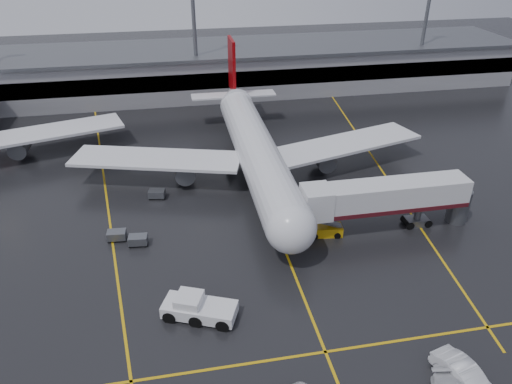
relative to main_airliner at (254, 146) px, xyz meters
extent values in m
plane|color=black|center=(0.00, -9.70, -4.21)|extent=(220.00, 220.00, 0.00)
cube|color=gold|center=(0.00, -9.70, -4.20)|extent=(0.25, 90.00, 0.02)
cube|color=gold|center=(0.00, -31.70, -4.20)|extent=(60.00, 0.25, 0.02)
cube|color=gold|center=(-20.00, 0.30, -4.20)|extent=(9.99, 69.35, 0.02)
cube|color=gold|center=(18.00, 0.30, -4.20)|extent=(7.57, 69.64, 0.02)
cube|color=gray|center=(0.00, 38.30, -0.21)|extent=(120.00, 18.00, 8.00)
cube|color=black|center=(0.00, 29.50, 0.29)|extent=(120.00, 0.40, 3.00)
cube|color=#595B60|center=(0.00, 38.30, 4.09)|extent=(122.00, 19.00, 0.60)
cylinder|color=#595B60|center=(-5.00, 32.30, 8.29)|extent=(0.70, 0.70, 25.00)
cylinder|color=#595B60|center=(40.00, 32.30, 8.29)|extent=(0.70, 0.70, 25.00)
cylinder|color=silver|center=(0.00, -1.70, -0.01)|extent=(5.20, 36.00, 5.20)
sphere|color=silver|center=(0.00, -19.70, -0.01)|extent=(5.20, 5.20, 5.20)
cone|color=silver|center=(0.00, 19.30, 0.59)|extent=(4.94, 8.00, 4.94)
cube|color=#7E0205|center=(0.00, 20.30, 5.49)|extent=(0.50, 5.50, 8.50)
cube|color=silver|center=(0.00, 19.30, 0.79)|extent=(14.00, 3.00, 0.25)
cube|color=silver|center=(-13.00, 0.30, -0.81)|extent=(22.80, 11.83, 0.40)
cube|color=silver|center=(13.00, 0.30, -0.81)|extent=(22.80, 11.83, 0.40)
cylinder|color=#595B60|center=(-9.50, -0.70, -2.21)|extent=(2.60, 4.50, 2.60)
cylinder|color=#595B60|center=(9.50, -0.70, -2.21)|extent=(2.60, 4.50, 2.60)
cylinder|color=#595B60|center=(0.00, -16.70, -3.21)|extent=(0.56, 0.56, 2.00)
cylinder|color=#595B60|center=(-3.20, 1.30, -3.21)|extent=(0.56, 0.56, 2.00)
cylinder|color=#595B60|center=(3.20, 1.30, -3.21)|extent=(0.56, 0.56, 2.00)
cylinder|color=black|center=(0.00, -16.70, -3.76)|extent=(0.40, 1.10, 1.10)
cylinder|color=black|center=(-3.20, 1.30, -3.66)|extent=(1.00, 1.40, 1.40)
cylinder|color=black|center=(3.20, 1.30, -3.66)|extent=(1.00, 1.40, 1.40)
cube|color=silver|center=(-29.00, 12.30, -0.81)|extent=(22.80, 11.83, 0.40)
cylinder|color=#595B60|center=(-32.50, 11.30, -2.21)|extent=(2.60, 4.50, 2.60)
cube|color=silver|center=(12.00, -15.70, 0.19)|extent=(18.00, 3.20, 3.00)
cube|color=#460E15|center=(12.00, -15.70, -1.11)|extent=(18.00, 3.30, 0.50)
cube|color=silver|center=(3.80, -15.70, 0.19)|extent=(3.00, 3.40, 3.30)
cylinder|color=#595B60|center=(16.00, -15.70, -2.71)|extent=(0.80, 0.80, 3.00)
cube|color=#595B60|center=(16.00, -15.70, -3.76)|extent=(2.60, 1.60, 0.90)
cylinder|color=#595B60|center=(21.00, -15.70, -2.21)|extent=(2.40, 2.40, 4.00)
cylinder|color=black|center=(14.90, -15.70, -3.76)|extent=(0.90, 1.80, 0.90)
cylinder|color=black|center=(17.10, -15.70, -3.76)|extent=(0.90, 1.80, 0.90)
cube|color=white|center=(-9.70, -25.76, -3.38)|extent=(6.97, 4.87, 1.11)
cube|color=white|center=(-10.56, -25.41, -2.45)|extent=(2.90, 2.90, 0.92)
cube|color=black|center=(-10.56, -25.41, -2.45)|extent=(2.61, 2.61, 0.83)
cylinder|color=black|center=(-11.92, -24.84, -3.70)|extent=(2.17, 3.02, 1.20)
cylinder|color=black|center=(-9.70, -25.76, -3.70)|extent=(2.17, 3.02, 1.20)
cylinder|color=black|center=(-7.48, -26.68, -3.70)|extent=(2.17, 3.02, 1.20)
cube|color=#CA950C|center=(5.06, -15.67, -3.63)|extent=(3.95, 2.04, 1.16)
cube|color=#595B60|center=(5.06, -15.67, -2.53)|extent=(3.74, 1.40, 1.32)
cylinder|color=black|center=(3.81, -15.51, -3.89)|extent=(0.96, 1.86, 0.74)
cylinder|color=black|center=(6.31, -15.83, -3.89)|extent=(0.96, 1.86, 0.74)
imported|color=silver|center=(9.25, -36.71, -3.29)|extent=(3.37, 5.91, 1.84)
cube|color=#595B60|center=(-15.34, -13.75, -3.56)|extent=(2.12, 1.49, 0.90)
cylinder|color=black|center=(-16.18, -14.17, -4.03)|extent=(0.40, 0.20, 0.40)
cylinder|color=black|center=(-14.59, -14.32, -4.03)|extent=(0.40, 0.20, 0.40)
cylinder|color=black|center=(-16.08, -13.17, -4.03)|extent=(0.40, 0.20, 0.40)
cylinder|color=black|center=(-14.49, -13.33, -4.03)|extent=(0.40, 0.20, 0.40)
cube|color=#595B60|center=(-17.64, -12.39, -3.56)|extent=(2.09, 1.44, 0.90)
cylinder|color=black|center=(-18.48, -12.83, -4.03)|extent=(0.40, 0.20, 0.40)
cylinder|color=black|center=(-16.88, -12.95, -4.03)|extent=(0.40, 0.20, 0.40)
cylinder|color=black|center=(-18.41, -11.84, -4.03)|extent=(0.40, 0.20, 0.40)
cylinder|color=black|center=(-16.81, -11.95, -4.03)|extent=(0.40, 0.20, 0.40)
cube|color=#595B60|center=(-13.25, -4.01, -3.56)|extent=(2.21, 1.65, 0.90)
cylinder|color=black|center=(-14.13, -4.36, -4.03)|extent=(0.40, 0.20, 0.40)
cylinder|color=black|center=(-12.55, -4.66, -4.03)|extent=(0.40, 0.20, 0.40)
cylinder|color=black|center=(-13.94, -3.37, -4.03)|extent=(0.40, 0.20, 0.40)
cylinder|color=black|center=(-12.37, -3.67, -4.03)|extent=(0.40, 0.20, 0.40)
camera|label=1|loc=(-10.66, -57.65, 26.66)|focal=33.72mm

